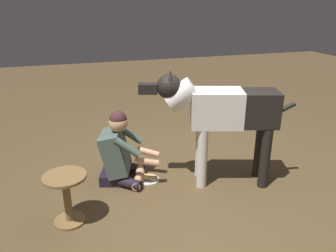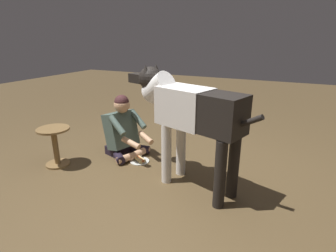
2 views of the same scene
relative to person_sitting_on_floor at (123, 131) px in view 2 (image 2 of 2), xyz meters
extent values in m
plane|color=brown|center=(-0.86, 0.38, -0.35)|extent=(16.20, 16.20, 0.00)
cube|color=black|center=(0.10, -0.03, -0.29)|extent=(0.33, 0.40, 0.12)
cylinder|color=black|center=(-0.10, -0.13, -0.28)|extent=(0.41, 0.16, 0.11)
cylinder|color=tan|center=(-0.22, -0.02, -0.29)|extent=(0.17, 0.37, 0.09)
cylinder|color=black|center=(-0.01, 0.17, -0.28)|extent=(0.37, 0.35, 0.11)
cylinder|color=tan|center=(-0.17, 0.14, -0.29)|extent=(0.22, 0.37, 0.09)
cube|color=#475A52|center=(0.05, -0.02, 0.01)|extent=(0.42, 0.48, 0.52)
cylinder|color=#475A52|center=(-0.16, -0.13, 0.15)|extent=(0.30, 0.16, 0.24)
cylinder|color=tan|center=(-0.33, -0.02, -0.05)|extent=(0.27, 0.18, 0.12)
cylinder|color=#475A52|center=(-0.05, 0.20, 0.15)|extent=(0.30, 0.16, 0.24)
cylinder|color=tan|center=(-0.26, 0.21, -0.05)|extent=(0.28, 0.11, 0.12)
sphere|color=tan|center=(0.00, 0.00, 0.37)|extent=(0.21, 0.21, 0.21)
sphere|color=#422223|center=(0.00, 0.00, 0.40)|extent=(0.19, 0.19, 0.19)
cylinder|color=silver|center=(-0.84, 0.40, -0.01)|extent=(0.11, 0.11, 0.68)
cylinder|color=silver|center=(-0.91, 0.16, -0.01)|extent=(0.11, 0.11, 0.68)
cylinder|color=black|center=(-1.49, 0.60, -0.01)|extent=(0.11, 0.11, 0.68)
cylinder|color=black|center=(-1.57, 0.37, -0.01)|extent=(0.11, 0.11, 0.68)
cube|color=silver|center=(-1.01, 0.32, 0.53)|extent=(0.62, 0.50, 0.40)
cube|color=black|center=(-1.41, 0.45, 0.53)|extent=(0.55, 0.46, 0.38)
cylinder|color=silver|center=(-0.65, 0.21, 0.68)|extent=(0.45, 0.35, 0.38)
sphere|color=black|center=(-0.53, 0.17, 0.77)|extent=(0.26, 0.26, 0.26)
cube|color=black|center=(-0.32, 0.10, 0.75)|extent=(0.22, 0.17, 0.11)
cone|color=black|center=(-0.52, 0.25, 0.87)|extent=(0.12, 0.12, 0.12)
cone|color=black|center=(-0.57, 0.10, 0.87)|extent=(0.12, 0.12, 0.12)
cylinder|color=black|center=(-1.65, 0.52, 0.49)|extent=(0.35, 0.15, 0.23)
cylinder|color=silver|center=(-0.30, 0.10, -0.34)|extent=(0.25, 0.25, 0.01)
cylinder|color=#D9C07E|center=(-0.31, 0.08, -0.31)|extent=(0.19, 0.14, 0.05)
cylinder|color=#D9C07E|center=(-0.29, 0.11, -0.31)|extent=(0.19, 0.14, 0.05)
cylinder|color=#A74924|center=(-0.30, 0.10, -0.30)|extent=(0.19, 0.13, 0.04)
cylinder|color=brown|center=(0.60, 0.62, -0.11)|extent=(0.07, 0.07, 0.47)
cylinder|color=brown|center=(0.60, 0.62, -0.33)|extent=(0.29, 0.29, 0.02)
cylinder|color=brown|center=(0.60, 0.62, 0.14)|extent=(0.39, 0.39, 0.03)
camera|label=1|loc=(0.49, 3.40, 1.64)|focal=35.61mm
camera|label=2|loc=(-1.99, 2.79, 1.21)|focal=28.31mm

